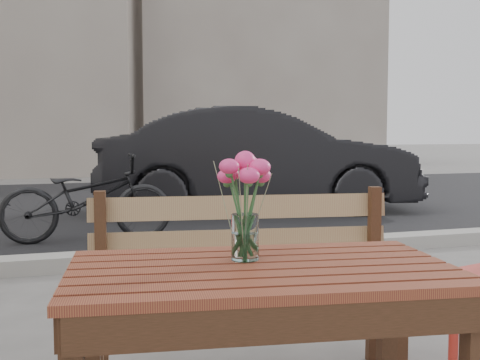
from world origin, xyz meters
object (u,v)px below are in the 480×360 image
at_px(parked_car, 257,160).
at_px(bicycle, 87,198).
at_px(main_table, 262,304).
at_px(main_vase, 245,193).

xyz_separation_m(parked_car, bicycle, (-2.29, -1.59, -0.26)).
bearing_deg(main_table, bicycle, 101.23).
height_order(main_table, bicycle, bicycle).
xyz_separation_m(main_vase, bicycle, (-0.21, 4.23, -0.46)).
bearing_deg(parked_car, main_table, 171.55).
bearing_deg(bicycle, main_table, -174.50).
bearing_deg(main_vase, bicycle, 92.89).
relative_size(main_table, bicycle, 0.73).
xyz_separation_m(main_table, parked_car, (2.06, 5.91, 0.12)).
bearing_deg(main_table, main_vase, 110.04).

